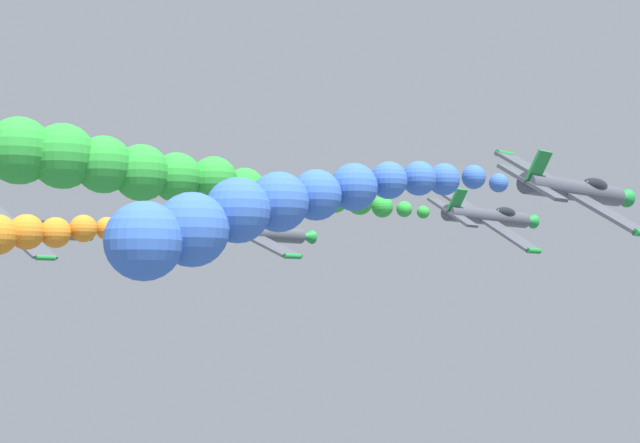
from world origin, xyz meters
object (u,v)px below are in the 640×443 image
at_px(airplane_left_inner, 256,233).
at_px(airplane_right_inner, 576,190).
at_px(airplane_lead, 489,217).
at_px(airplane_left_outer, 24,230).

height_order(airplane_left_inner, airplane_right_inner, airplane_right_inner).
relative_size(airplane_lead, airplane_left_inner, 1.00).
distance_m(airplane_lead, airplane_right_inner, 16.62).
bearing_deg(airplane_left_outer, airplane_right_inner, 16.16).
bearing_deg(airplane_lead, airplane_left_inner, -138.68).
bearing_deg(airplane_left_outer, airplane_left_inner, 40.44).
xyz_separation_m(airplane_left_inner, airplane_right_inner, (24.97, 0.12, 1.07)).
relative_size(airplane_lead, airplane_right_inner, 1.00).
xyz_separation_m(airplane_lead, airplane_left_inner, (-12.12, -10.66, -1.07)).
distance_m(airplane_lead, airplane_left_inner, 16.17).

